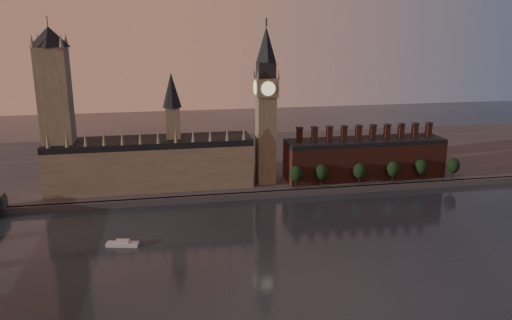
# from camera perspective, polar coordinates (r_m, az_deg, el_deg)

# --- Properties ---
(ground) EXTENTS (900.00, 900.00, 0.00)m
(ground) POSITION_cam_1_polar(r_m,az_deg,el_deg) (237.13, 4.24, -11.48)
(ground) COLOR black
(ground) RESTS_ON ground
(north_bank) EXTENTS (900.00, 182.00, 4.00)m
(north_bank) POSITION_cam_1_polar(r_m,az_deg,el_deg) (400.58, -2.30, -0.04)
(north_bank) COLOR #4C4D52
(north_bank) RESTS_ON ground
(palace_of_westminster) EXTENTS (130.00, 30.30, 74.00)m
(palace_of_westminster) POSITION_cam_1_polar(r_m,az_deg,el_deg) (330.62, -11.79, -0.06)
(palace_of_westminster) COLOR gray
(palace_of_westminster) RESTS_ON north_bank
(victoria_tower) EXTENTS (24.00, 24.00, 108.00)m
(victoria_tower) POSITION_cam_1_polar(r_m,az_deg,el_deg) (329.36, -21.90, 5.78)
(victoria_tower) COLOR gray
(victoria_tower) RESTS_ON north_bank
(big_ben) EXTENTS (15.00, 15.00, 107.00)m
(big_ben) POSITION_cam_1_polar(r_m,az_deg,el_deg) (325.43, 1.14, 6.35)
(big_ben) COLOR gray
(big_ben) RESTS_ON north_bank
(chimney_block) EXTENTS (110.00, 25.00, 37.00)m
(chimney_block) POSITION_cam_1_polar(r_m,az_deg,el_deg) (354.13, 12.26, 0.27)
(chimney_block) COLOR #562A21
(chimney_block) RESTS_ON north_bank
(embankment_tree_0) EXTENTS (8.60, 8.60, 14.88)m
(embankment_tree_0) POSITION_cam_1_polar(r_m,az_deg,el_deg) (324.45, 4.63, -1.57)
(embankment_tree_0) COLOR black
(embankment_tree_0) RESTS_ON north_bank
(embankment_tree_1) EXTENTS (8.60, 8.60, 14.88)m
(embankment_tree_1) POSITION_cam_1_polar(r_m,az_deg,el_deg) (329.61, 7.52, -1.39)
(embankment_tree_1) COLOR black
(embankment_tree_1) RESTS_ON north_bank
(embankment_tree_2) EXTENTS (8.60, 8.60, 14.88)m
(embankment_tree_2) POSITION_cam_1_polar(r_m,az_deg,el_deg) (336.91, 11.77, -1.22)
(embankment_tree_2) COLOR black
(embankment_tree_2) RESTS_ON north_bank
(embankment_tree_3) EXTENTS (8.60, 8.60, 14.88)m
(embankment_tree_3) POSITION_cam_1_polar(r_m,az_deg,el_deg) (346.77, 15.40, -0.99)
(embankment_tree_3) COLOR black
(embankment_tree_3) RESTS_ON north_bank
(embankment_tree_4) EXTENTS (8.60, 8.60, 14.88)m
(embankment_tree_4) POSITION_cam_1_polar(r_m,az_deg,el_deg) (357.36, 18.34, -0.75)
(embankment_tree_4) COLOR black
(embankment_tree_4) RESTS_ON north_bank
(embankment_tree_5) EXTENTS (8.60, 8.60, 14.88)m
(embankment_tree_5) POSITION_cam_1_polar(r_m,az_deg,el_deg) (368.47, 21.62, -0.59)
(embankment_tree_5) COLOR black
(embankment_tree_5) RESTS_ON north_bank
(river_boat) EXTENTS (16.50, 7.86, 3.18)m
(river_boat) POSITION_cam_1_polar(r_m,az_deg,el_deg) (259.97, -15.01, -9.22)
(river_boat) COLOR silver
(river_boat) RESTS_ON ground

